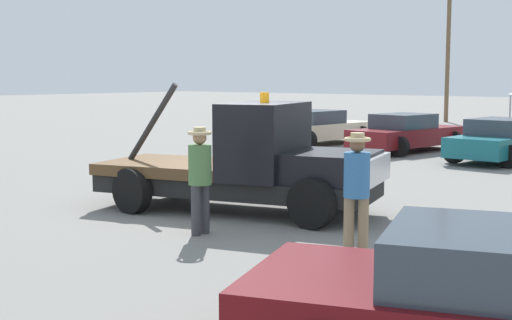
{
  "coord_description": "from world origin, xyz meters",
  "views": [
    {
      "loc": [
        8.99,
        -10.5,
        2.64
      ],
      "look_at": [
        0.5,
        0.0,
        1.05
      ],
      "focal_mm": 50.0,
      "sensor_mm": 36.0,
      "label": 1
    }
  ],
  "objects_px": {
    "parked_car_maroon": "(406,133)",
    "utility_pole": "(448,36)",
    "parked_car_cream": "(317,128)",
    "parked_car_teal": "(504,140)",
    "person_near_truck": "(357,183)",
    "tow_truck": "(252,166)",
    "person_at_hood": "(200,172)"
  },
  "relations": [
    {
      "from": "parked_car_teal",
      "to": "utility_pole",
      "type": "height_order",
      "value": "utility_pole"
    },
    {
      "from": "person_at_hood",
      "to": "parked_car_maroon",
      "type": "height_order",
      "value": "person_at_hood"
    },
    {
      "from": "parked_car_cream",
      "to": "parked_car_maroon",
      "type": "height_order",
      "value": "same"
    },
    {
      "from": "parked_car_maroon",
      "to": "parked_car_teal",
      "type": "height_order",
      "value": "same"
    },
    {
      "from": "parked_car_cream",
      "to": "person_at_hood",
      "type": "bearing_deg",
      "value": -147.67
    },
    {
      "from": "tow_truck",
      "to": "parked_car_cream",
      "type": "bearing_deg",
      "value": 102.99
    },
    {
      "from": "parked_car_maroon",
      "to": "utility_pole",
      "type": "bearing_deg",
      "value": 28.25
    },
    {
      "from": "person_near_truck",
      "to": "parked_car_teal",
      "type": "bearing_deg",
      "value": 163.19
    },
    {
      "from": "parked_car_teal",
      "to": "utility_pole",
      "type": "bearing_deg",
      "value": 32.59
    },
    {
      "from": "parked_car_maroon",
      "to": "parked_car_teal",
      "type": "relative_size",
      "value": 0.99
    },
    {
      "from": "parked_car_teal",
      "to": "utility_pole",
      "type": "relative_size",
      "value": 0.53
    },
    {
      "from": "person_at_hood",
      "to": "parked_car_teal",
      "type": "xyz_separation_m",
      "value": [
        0.19,
        13.54,
        -0.42
      ]
    },
    {
      "from": "parked_car_cream",
      "to": "parked_car_teal",
      "type": "relative_size",
      "value": 1.0
    },
    {
      "from": "person_near_truck",
      "to": "parked_car_maroon",
      "type": "relative_size",
      "value": 0.37
    },
    {
      "from": "parked_car_maroon",
      "to": "utility_pole",
      "type": "distance_m",
      "value": 17.86
    },
    {
      "from": "person_near_truck",
      "to": "person_at_hood",
      "type": "relative_size",
      "value": 1.0
    },
    {
      "from": "parked_car_teal",
      "to": "person_near_truck",
      "type": "bearing_deg",
      "value": -165.78
    },
    {
      "from": "person_at_hood",
      "to": "parked_car_teal",
      "type": "relative_size",
      "value": 0.36
    },
    {
      "from": "parked_car_cream",
      "to": "utility_pole",
      "type": "xyz_separation_m",
      "value": [
        -1.94,
        16.16,
        4.28
      ]
    },
    {
      "from": "utility_pole",
      "to": "tow_truck",
      "type": "bearing_deg",
      "value": -72.94
    },
    {
      "from": "parked_car_teal",
      "to": "parked_car_cream",
      "type": "bearing_deg",
      "value": 87.44
    },
    {
      "from": "tow_truck",
      "to": "person_near_truck",
      "type": "distance_m",
      "value": 3.58
    },
    {
      "from": "tow_truck",
      "to": "parked_car_maroon",
      "type": "xyz_separation_m",
      "value": [
        -2.9,
        12.1,
        -0.27
      ]
    },
    {
      "from": "person_at_hood",
      "to": "parked_car_teal",
      "type": "bearing_deg",
      "value": 90.24
    },
    {
      "from": "tow_truck",
      "to": "person_near_truck",
      "type": "height_order",
      "value": "tow_truck"
    },
    {
      "from": "tow_truck",
      "to": "parked_car_cream",
      "type": "distance_m",
      "value": 14.02
    },
    {
      "from": "tow_truck",
      "to": "parked_car_cream",
      "type": "height_order",
      "value": "tow_truck"
    },
    {
      "from": "utility_pole",
      "to": "parked_car_cream",
      "type": "bearing_deg",
      "value": -83.15
    },
    {
      "from": "person_at_hood",
      "to": "parked_car_teal",
      "type": "height_order",
      "value": "person_at_hood"
    },
    {
      "from": "person_near_truck",
      "to": "utility_pole",
      "type": "xyz_separation_m",
      "value": [
        -11.97,
        29.94,
        3.87
      ]
    },
    {
      "from": "person_at_hood",
      "to": "parked_car_maroon",
      "type": "xyz_separation_m",
      "value": [
        -3.46,
        14.15,
        -0.42
      ]
    },
    {
      "from": "tow_truck",
      "to": "parked_car_maroon",
      "type": "relative_size",
      "value": 1.19
    }
  ]
}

